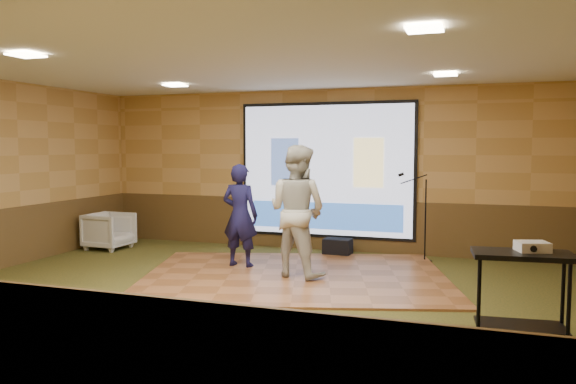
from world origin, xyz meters
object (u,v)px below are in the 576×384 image
(player_left, at_px, (240,215))
(mic_stand, at_px, (422,232))
(projector, at_px, (532,247))
(dance_floor, at_px, (295,276))
(player_right, at_px, (297,211))
(duffel_bag, at_px, (338,247))
(banquet_chair, at_px, (109,231))
(projector_screen, at_px, (326,172))
(av_table, at_px, (522,282))

(player_left, bearing_deg, mic_stand, -149.29)
(player_left, distance_m, projector, 4.76)
(dance_floor, relative_size, player_left, 2.72)
(player_right, relative_size, duffel_bag, 3.99)
(banquet_chair, bearing_deg, projector_screen, -70.39)
(duffel_bag, bearing_deg, player_left, -129.28)
(dance_floor, relative_size, mic_stand, 2.95)
(dance_floor, xyz_separation_m, mic_stand, (1.67, 1.79, 0.48))
(projector, bearing_deg, av_table, -158.29)
(projector, bearing_deg, mic_stand, 92.96)
(projector_screen, relative_size, player_left, 2.03)
(dance_floor, distance_m, player_right, 0.98)
(player_right, relative_size, av_table, 2.03)
(player_right, relative_size, projector, 6.88)
(projector_screen, distance_m, banquet_chair, 4.25)
(projector, bearing_deg, banquet_chair, 139.45)
(banquet_chair, bearing_deg, av_table, -112.31)
(player_left, xyz_separation_m, av_table, (3.99, -2.51, -0.19))
(player_left, xyz_separation_m, banquet_chair, (-3.02, 0.73, -0.50))
(player_right, bearing_deg, banquet_chair, 1.16)
(av_table, bearing_deg, player_right, 143.49)
(banquet_chair, height_order, duffel_bag, banquet_chair)
(dance_floor, xyz_separation_m, player_right, (0.04, -0.03, 0.98))
(player_right, height_order, banquet_chair, player_right)
(player_right, height_order, projector, player_right)
(banquet_chair, bearing_deg, player_right, -102.26)
(dance_floor, xyz_separation_m, duffel_bag, (0.20, 1.82, 0.13))
(mic_stand, distance_m, duffel_bag, 1.50)
(mic_stand, height_order, banquet_chair, mic_stand)
(player_left, relative_size, player_right, 0.85)
(banquet_chair, relative_size, duffel_bag, 1.57)
(player_left, height_order, av_table, player_left)
(av_table, distance_m, projector, 0.35)
(player_left, height_order, mic_stand, player_left)
(banquet_chair, bearing_deg, duffel_bag, -77.16)
(projector_screen, xyz_separation_m, duffel_bag, (0.34, -0.43, -1.32))
(dance_floor, distance_m, duffel_bag, 1.84)
(dance_floor, relative_size, duffel_bag, 9.17)
(av_table, distance_m, duffel_bag, 4.90)
(projector, relative_size, mic_stand, 0.19)
(dance_floor, relative_size, player_right, 2.30)
(player_left, xyz_separation_m, player_right, (1.07, -0.35, 0.15))
(dance_floor, xyz_separation_m, banquet_chair, (-4.05, 1.05, 0.33))
(mic_stand, bearing_deg, player_left, -164.51)
(av_table, height_order, mic_stand, mic_stand)
(duffel_bag, bearing_deg, projector, -54.24)
(mic_stand, bearing_deg, player_right, -145.01)
(av_table, bearing_deg, projector, 38.16)
(av_table, bearing_deg, duffel_bag, 124.47)
(projector, bearing_deg, projector_screen, 109.56)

